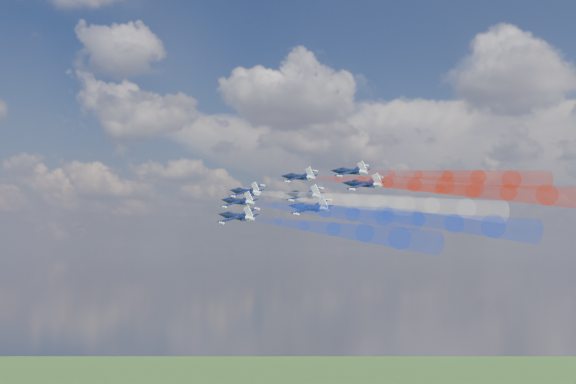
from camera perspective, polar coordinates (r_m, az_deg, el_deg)
The scene contains 16 objects.
jet_lead at distance 192.19m, azimuth -3.44°, elevation 0.04°, with size 10.98×13.73×3.66m, color black, non-canonical shape.
trail_lead at distance 169.01m, azimuth 3.09°, elevation -0.54°, with size 4.58×49.93×4.58m, color white, non-canonical shape.
jet_inner_left at distance 177.89m, azimuth -4.04°, elevation -0.76°, with size 10.98×13.73×3.66m, color black, non-canonical shape.
trail_inner_left at distance 154.61m, azimuth 3.01°, elevation -1.51°, with size 4.58×49.93×4.58m, color blue, non-canonical shape.
jet_inner_right at distance 190.77m, azimuth 0.87°, elevation 1.22°, with size 10.98×13.73×3.66m, color black, non-canonical shape.
trail_inner_right at distance 169.27m, azimuth 8.00°, elevation 0.79°, with size 4.58×49.93×4.58m, color red, non-canonical shape.
jet_outer_left at distance 162.90m, azimuth -4.14°, elevation -1.98°, with size 10.98×13.73×3.66m, color black, non-canonical shape.
trail_outer_left at distance 139.77m, azimuth 3.65°, elevation -3.02°, with size 4.58×49.93×4.58m, color blue, non-canonical shape.
jet_center_third at distance 176.45m, azimuth 1.26°, elevation -0.24°, with size 10.98×13.73×3.66m, color black, non-canonical shape.
trail_center_third at distance 155.28m, azimuth 9.09°, elevation -0.91°, with size 4.58×49.93×4.58m, color white, non-canonical shape.
jet_outer_right at distance 188.14m, azimuth 5.02°, elevation 1.66°, with size 10.98×13.73×3.66m, color black, non-canonical shape.
trail_outer_right at distance 168.43m, azimuth 12.73°, elevation 1.27°, with size 4.58×49.93×4.58m, color red, non-canonical shape.
jet_rear_left at distance 161.45m, azimuth 1.76°, elevation -1.27°, with size 10.98×13.73×3.66m, color black, non-canonical shape.
trail_rear_left at distance 140.70m, azimuth 10.50°, elevation -2.16°, with size 4.58×49.93×4.58m, color blue, non-canonical shape.
jet_rear_right at distance 173.47m, azimuth 6.09°, elevation 0.64°, with size 10.98×13.73×3.66m, color black, non-canonical shape.
trail_rear_right at distance 154.41m, azimuth 14.65°, elevation 0.09°, with size 4.58×49.93×4.58m, color red, non-canonical shape.
Camera 1 is at (91.83, -151.12, 148.91)m, focal length 44.09 mm.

